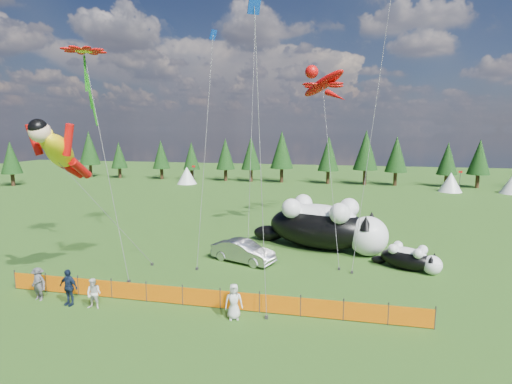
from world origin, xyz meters
TOP-DOWN VIEW (x-y plane):
  - ground at (0.00, 0.00)m, footprint 160.00×160.00m
  - safety_fence at (0.00, -3.00)m, footprint 22.06×0.06m
  - tree_line at (0.00, 45.00)m, footprint 90.00×4.00m
  - festival_tents at (11.00, 40.00)m, footprint 50.00×3.20m
  - cat_large at (5.61, 8.37)m, footprint 10.30×5.81m
  - cat_small at (11.14, 4.93)m, footprint 4.18×2.87m
  - car at (0.40, 4.17)m, footprint 4.71×2.99m
  - spectator_a at (-8.62, -4.00)m, footprint 0.68×0.50m
  - spectator_b at (-5.15, -4.32)m, footprint 0.78×0.48m
  - spectator_c at (-6.68, -4.18)m, footprint 1.18×0.72m
  - spectator_d at (-8.78, -3.79)m, footprint 1.20×0.86m
  - spectator_e at (1.95, -3.89)m, footprint 0.97×0.79m
  - superhero_kite at (-8.31, -2.02)m, footprint 5.75×7.07m
  - gecko_kite at (5.00, 13.09)m, footprint 7.17×12.86m
  - flower_kite at (-9.87, 3.00)m, footprint 6.32×5.55m
  - diamond_kite_a at (-2.30, 6.43)m, footprint 0.55×5.25m
  - diamond_kite_c at (2.65, -2.43)m, footprint 1.44×1.61m
  - diamond_kite_d at (-0.54, 12.56)m, footprint 1.63×8.51m

SIDE VIEW (x-z plane):
  - ground at x=0.00m, z-range 0.00..0.00m
  - safety_fence at x=0.00m, z-range -0.05..1.05m
  - car at x=0.40m, z-range 0.00..1.46m
  - cat_small at x=11.14m, z-range -0.04..1.57m
  - spectator_b at x=-5.15m, z-range 0.00..1.56m
  - spectator_d at x=-8.78m, z-range 0.00..1.68m
  - spectator_e at x=1.95m, z-range 0.00..1.72m
  - spectator_a at x=-8.62m, z-range 0.00..1.74m
  - spectator_c at x=-6.68m, z-range 0.00..1.89m
  - festival_tents at x=11.00m, z-range 0.00..2.80m
  - cat_large at x=5.61m, z-range -0.09..3.71m
  - tree_line at x=0.00m, z-range 0.00..8.00m
  - superhero_kite at x=-8.31m, z-range 2.48..12.86m
  - gecko_kite at x=5.00m, z-range 4.79..20.33m
  - flower_kite at x=-9.87m, z-range 6.22..21.25m
  - diamond_kite_c at x=2.65m, z-range 6.19..21.36m
  - diamond_kite_a at x=-2.30m, z-range 6.24..22.47m
  - diamond_kite_d at x=-0.54m, z-range 8.30..29.80m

